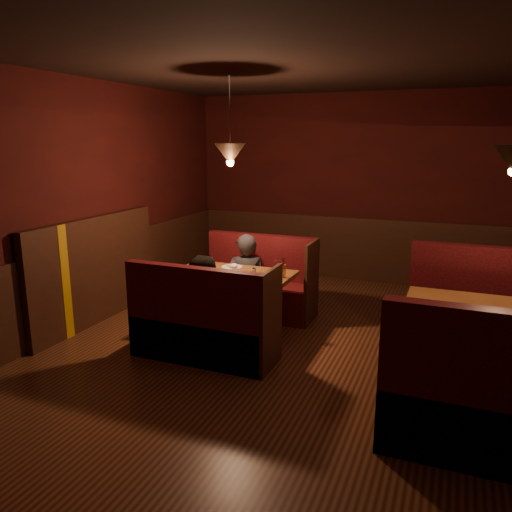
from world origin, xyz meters
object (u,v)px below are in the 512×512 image
at_px(second_table, 494,335).
at_px(diner_b, 206,290).
at_px(main_bench_near, 203,330).
at_px(second_bench_near, 503,414).
at_px(diner_a, 246,262).
at_px(second_bench_far, 491,327).
at_px(main_bench_far, 259,289).
at_px(main_table, 233,287).

height_order(second_table, diner_b, diner_b).
bearing_deg(main_bench_near, second_bench_near, -14.50).
height_order(diner_a, diner_b, diner_a).
height_order(second_table, second_bench_far, second_bench_far).
distance_m(main_bench_far, diner_a, 0.45).
bearing_deg(diner_a, second_bench_far, 152.15).
xyz_separation_m(second_table, second_bench_far, (0.03, 0.88, -0.24)).
relative_size(main_table, second_bench_near, 0.83).
relative_size(main_table, main_bench_near, 0.91).
bearing_deg(main_bench_far, second_bench_far, -10.07).
distance_m(second_table, diner_a, 3.00).
xyz_separation_m(second_bench_near, diner_b, (-2.71, 0.84, 0.33)).
bearing_deg(diner_a, main_bench_far, -140.48).
xyz_separation_m(second_table, diner_b, (-2.68, -0.04, 0.09)).
bearing_deg(diner_b, second_bench_far, 5.55).
relative_size(diner_a, diner_b, 1.01).
bearing_deg(main_bench_near, main_bench_far, 90.00).
relative_size(main_bench_near, second_bench_near, 0.92).
bearing_deg(main_table, second_bench_near, -28.41).
height_order(main_table, main_bench_near, main_bench_near).
xyz_separation_m(main_bench_far, second_bench_far, (2.69, -0.48, 0.05)).
bearing_deg(diner_b, main_bench_far, 76.09).
relative_size(second_bench_far, second_bench_near, 1.00).
distance_m(second_bench_far, second_bench_near, 1.75).
bearing_deg(main_bench_far, main_bench_near, -90.00).
height_order(main_bench_near, second_bench_far, second_bench_far).
height_order(second_bench_near, diner_a, diner_a).
relative_size(main_bench_near, diner_a, 1.04).
xyz_separation_m(second_table, diner_a, (-2.76, 1.16, 0.10)).
height_order(main_bench_far, second_table, main_bench_far).
bearing_deg(second_table, second_bench_far, 87.80).
distance_m(main_bench_near, diner_b, 0.41).
distance_m(main_table, second_bench_near, 3.08).
height_order(second_bench_near, diner_b, diner_b).
distance_m(main_bench_near, second_table, 2.68).
xyz_separation_m(main_table, second_bench_near, (2.71, -1.46, -0.19)).
distance_m(main_bench_far, main_bench_near, 1.53).
distance_m(main_bench_near, second_bench_near, 2.78).
bearing_deg(second_bench_near, diner_a, 143.85).
bearing_deg(main_table, main_bench_far, 88.85).
height_order(main_table, diner_b, diner_b).
relative_size(second_table, diner_b, 1.04).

